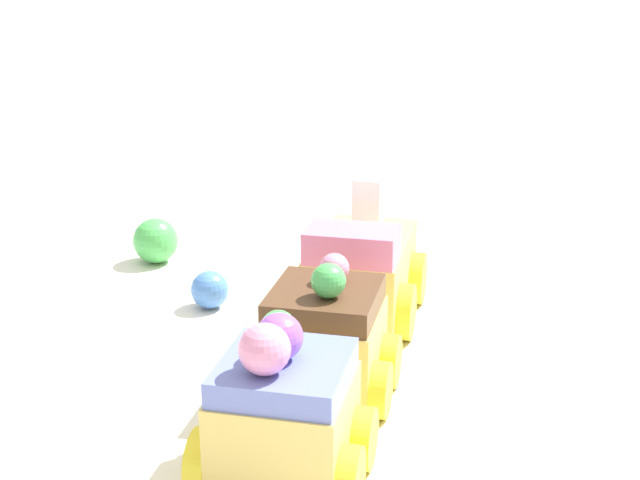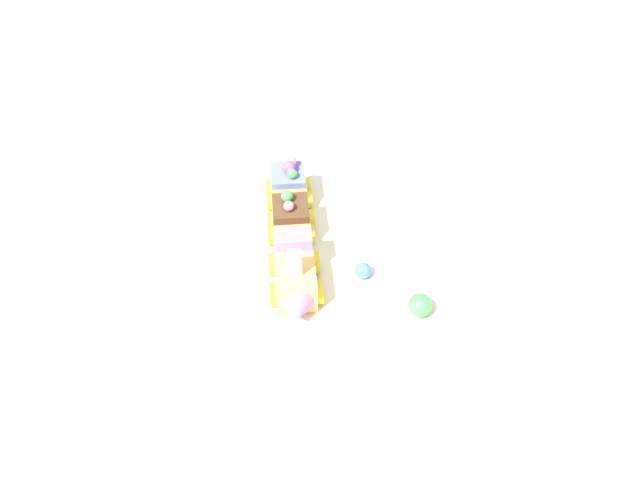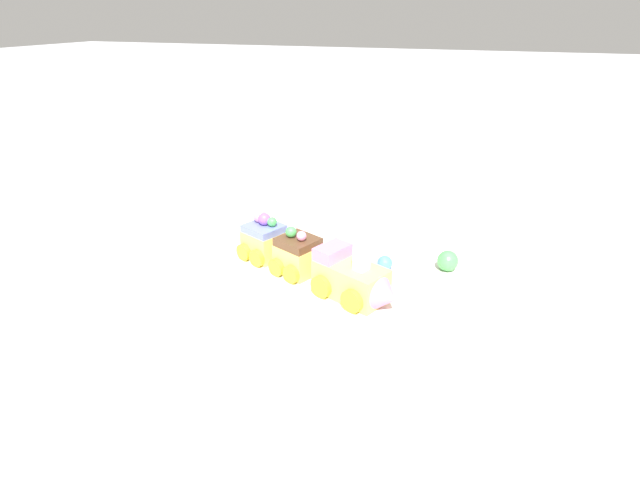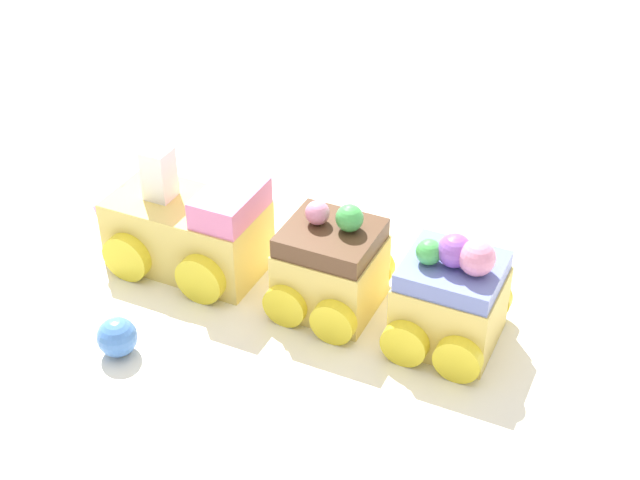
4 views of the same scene
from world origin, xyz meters
name	(u,v)px [view 2 (image 2 of 4)]	position (x,y,z in m)	size (l,w,h in m)	color
ground_plane	(319,256)	(0.00, 0.00, 0.00)	(10.00, 10.00, 0.00)	#B2B2B7
display_board	(319,253)	(0.00, 0.00, 0.01)	(0.62, 0.41, 0.01)	white
cake_train_locomotive	(295,277)	(0.05, -0.06, 0.04)	(0.14, 0.10, 0.08)	#EACC66
cake_car_chocolate	(291,220)	(-0.05, -0.02, 0.04)	(0.08, 0.09, 0.07)	#EACC66
cake_car_blueberry	(289,185)	(-0.12, 0.01, 0.04)	(0.08, 0.09, 0.08)	#EACC66
gumball_green	(420,305)	(0.16, 0.06, 0.03)	(0.03, 0.03, 0.03)	#4CBC56
gumball_blue	(363,271)	(0.07, 0.03, 0.02)	(0.02, 0.02, 0.02)	#4C84E0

